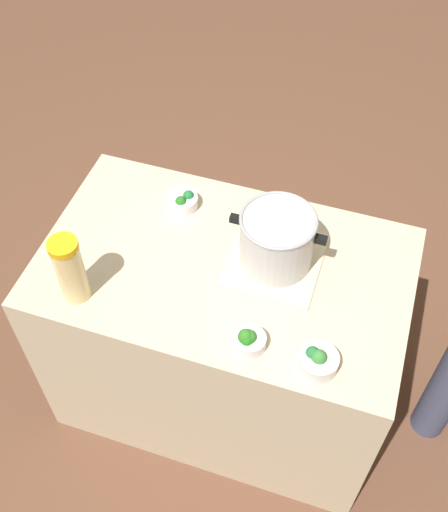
{
  "coord_description": "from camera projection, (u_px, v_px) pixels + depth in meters",
  "views": [
    {
      "loc": [
        0.41,
        -1.25,
        2.57
      ],
      "look_at": [
        0.0,
        0.0,
        0.94
      ],
      "focal_mm": 44.32,
      "sensor_mm": 36.0,
      "label": 1
    }
  ],
  "objects": [
    {
      "name": "ground_plane",
      "position": [
        224.0,
        388.0,
        2.83
      ],
      "size": [
        8.0,
        8.0,
        0.0
      ],
      "primitive_type": "plane",
      "color": "brown"
    },
    {
      "name": "cooking_pot",
      "position": [
        277.0,
        239.0,
        2.06
      ],
      "size": [
        0.32,
        0.25,
        0.2
      ],
      "color": "#B7B7BC",
      "rests_on": "dish_cloth"
    },
    {
      "name": "dish_cloth",
      "position": [
        275.0,
        260.0,
        2.15
      ],
      "size": [
        0.31,
        0.33,
        0.01
      ],
      "primitive_type": "cube",
      "color": "beige",
      "rests_on": "counter_slab"
    },
    {
      "name": "lemonade_pitcher",
      "position": [
        70.0,
        270.0,
        1.96
      ],
      "size": [
        0.09,
        0.09,
        0.26
      ],
      "color": "#F4DC94",
      "rests_on": "counter_slab"
    },
    {
      "name": "broccoli_bowl_back",
      "position": [
        318.0,
        361.0,
        1.87
      ],
      "size": [
        0.12,
        0.12,
        0.08
      ],
      "color": "silver",
      "rests_on": "counter_slab"
    },
    {
      "name": "broccoli_bowl_center",
      "position": [
        249.0,
        340.0,
        1.91
      ],
      "size": [
        0.1,
        0.1,
        0.08
      ],
      "color": "silver",
      "rests_on": "counter_slab"
    },
    {
      "name": "counter_slab",
      "position": [
        224.0,
        335.0,
        2.48
      ],
      "size": [
        1.26,
        0.76,
        0.89
      ],
      "primitive_type": "cube",
      "color": "#C6B697",
      "rests_on": "ground_plane"
    },
    {
      "name": "broccoli_bowl_front",
      "position": [
        183.0,
        201.0,
        2.29
      ],
      "size": [
        0.11,
        0.11,
        0.07
      ],
      "color": "silver",
      "rests_on": "counter_slab"
    }
  ]
}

